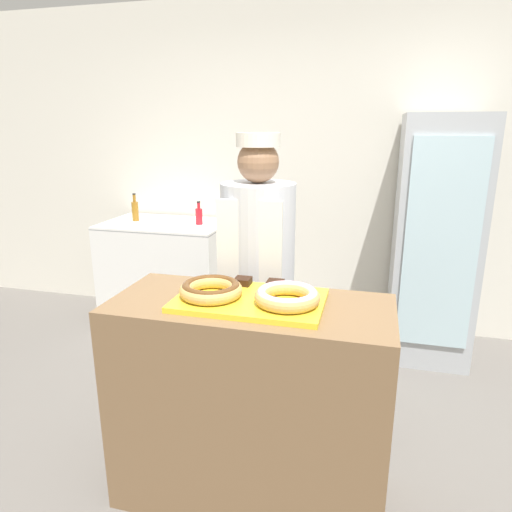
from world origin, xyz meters
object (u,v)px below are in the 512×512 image
(chest_freezer, at_px, (168,273))
(bottle_red, at_px, (199,216))
(donut_chocolate_glaze, at_px, (211,289))
(donut_light_glaze, at_px, (287,296))
(beverage_fridge, at_px, (435,240))
(brownie_back_left, at_px, (243,281))
(brownie_back_right, at_px, (275,284))
(serving_tray, at_px, (250,300))
(baker_person, at_px, (258,280))
(bottle_amber, at_px, (135,210))

(chest_freezer, relative_size, bottle_red, 5.34)
(donut_chocolate_glaze, distance_m, donut_light_glaze, 0.33)
(beverage_fridge, bearing_deg, donut_light_glaze, -113.55)
(brownie_back_left, relative_size, brownie_back_right, 1.00)
(donut_light_glaze, xyz_separation_m, chest_freezer, (-1.39, 1.76, -0.57))
(serving_tray, relative_size, brownie_back_left, 8.61)
(donut_chocolate_glaze, xyz_separation_m, donut_light_glaze, (0.33, 0.00, 0.00))
(baker_person, bearing_deg, brownie_back_right, -65.85)
(donut_light_glaze, xyz_separation_m, baker_person, (-0.28, 0.61, -0.16))
(brownie_back_right, xyz_separation_m, bottle_red, (-0.99, 1.59, -0.03))
(beverage_fridge, relative_size, bottle_amber, 7.52)
(brownie_back_left, xyz_separation_m, chest_freezer, (-1.15, 1.58, -0.56))
(baker_person, bearing_deg, serving_tray, -78.75)
(donut_chocolate_glaze, xyz_separation_m, brownie_back_right, (0.24, 0.18, -0.02))
(donut_chocolate_glaze, distance_m, beverage_fridge, 2.08)
(donut_chocolate_glaze, height_order, brownie_back_left, donut_chocolate_glaze)
(donut_light_glaze, bearing_deg, beverage_fridge, 66.45)
(donut_chocolate_glaze, bearing_deg, bottle_red, 113.05)
(brownie_back_right, relative_size, chest_freezer, 0.07)
(brownie_back_left, distance_m, bottle_red, 1.80)
(bottle_amber, bearing_deg, chest_freezer, -1.71)
(chest_freezer, xyz_separation_m, bottle_red, (0.31, 0.01, 0.52))
(donut_light_glaze, xyz_separation_m, beverage_fridge, (0.77, 1.76, -0.14))
(serving_tray, height_order, donut_light_glaze, donut_light_glaze)
(brownie_back_right, distance_m, chest_freezer, 2.13)
(donut_light_glaze, height_order, baker_person, baker_person)
(brownie_back_left, relative_size, bottle_amber, 0.31)
(bottle_red, bearing_deg, chest_freezer, -178.90)
(bottle_amber, bearing_deg, brownie_back_left, -48.07)
(baker_person, bearing_deg, beverage_fridge, 47.74)
(chest_freezer, height_order, bottle_red, bottle_red)
(brownie_back_left, distance_m, baker_person, 0.45)
(brownie_back_left, bearing_deg, baker_person, 95.24)
(donut_chocolate_glaze, height_order, brownie_back_right, donut_chocolate_glaze)
(chest_freezer, bearing_deg, brownie_back_left, -53.92)
(donut_light_glaze, relative_size, bottle_red, 1.40)
(chest_freezer, bearing_deg, serving_tray, -54.68)
(beverage_fridge, height_order, chest_freezer, beverage_fridge)
(serving_tray, distance_m, donut_light_glaze, 0.17)
(baker_person, height_order, bottle_amber, baker_person)
(donut_light_glaze, relative_size, brownie_back_right, 3.72)
(brownie_back_left, xyz_separation_m, bottle_amber, (-1.43, 1.59, -0.01))
(donut_light_glaze, distance_m, brownie_back_left, 0.30)
(serving_tray, xyz_separation_m, brownie_back_right, (0.08, 0.15, 0.03))
(serving_tray, distance_m, donut_chocolate_glaze, 0.17)
(serving_tray, height_order, bottle_red, bottle_red)
(beverage_fridge, height_order, bottle_red, beverage_fridge)
(brownie_back_right, bearing_deg, donut_chocolate_glaze, -143.19)
(brownie_back_right, xyz_separation_m, bottle_amber, (-1.58, 1.59, -0.01))
(baker_person, xyz_separation_m, beverage_fridge, (1.05, 1.15, 0.02))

